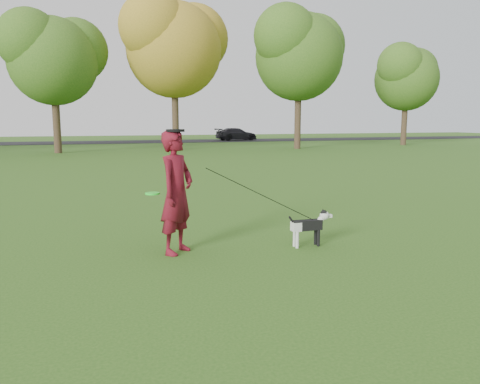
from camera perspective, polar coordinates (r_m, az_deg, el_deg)
name	(u,v)px	position (r m, az deg, el deg)	size (l,w,h in m)	color
ground	(217,247)	(8.11, -2.88, -6.69)	(120.00, 120.00, 0.00)	#285116
road	(111,142)	(47.64, -15.43, 5.89)	(120.00, 7.00, 0.02)	black
man	(177,192)	(7.62, -7.74, -0.03)	(0.73, 0.48, 2.01)	#5B0D15
dog	(310,224)	(8.15, 8.55, -3.88)	(0.84, 0.17, 0.64)	black
car_right	(236,134)	(49.84, -0.43, 7.07)	(1.81, 4.46, 1.29)	black
man_held_items	(262,195)	(7.82, 2.68, -0.37)	(2.88, 0.45, 1.59)	#20FF2E
tree_row	(94,40)	(34.03, -17.40, 17.27)	(51.74, 8.86, 12.01)	#38281C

